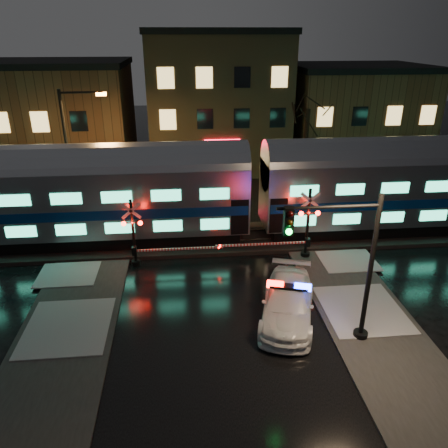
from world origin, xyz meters
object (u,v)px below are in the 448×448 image
(traffic_light, at_px, (346,269))
(police_car, at_px, (288,303))
(crossing_signal_left, at_px, (141,240))
(crossing_signal_right, at_px, (301,231))
(streetlight, at_px, (72,149))

(traffic_light, bearing_deg, police_car, 139.07)
(police_car, height_order, crossing_signal_left, crossing_signal_left)
(crossing_signal_left, bearing_deg, traffic_light, -40.29)
(crossing_signal_right, distance_m, traffic_light, 7.35)
(streetlight, bearing_deg, crossing_signal_left, -55.97)
(police_car, bearing_deg, crossing_signal_right, 86.35)
(police_car, bearing_deg, traffic_light, -29.37)
(traffic_light, bearing_deg, streetlight, 137.84)
(traffic_light, height_order, streetlight, streetlight)
(crossing_signal_left, relative_size, traffic_light, 0.85)
(crossing_signal_left, distance_m, traffic_light, 11.19)
(crossing_signal_right, xyz_separation_m, streetlight, (-13.22, 6.69, 3.25))
(crossing_signal_right, xyz_separation_m, traffic_light, (-0.27, -7.15, 1.69))
(police_car, distance_m, crossing_signal_left, 8.66)
(crossing_signal_left, height_order, traffic_light, traffic_light)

